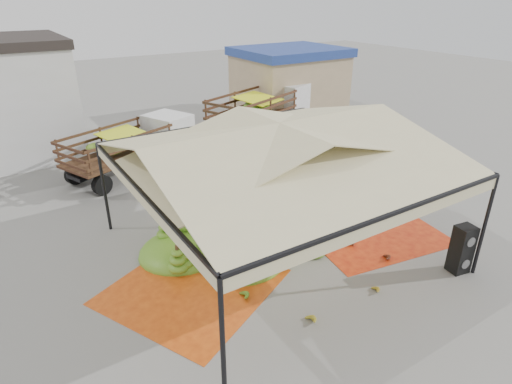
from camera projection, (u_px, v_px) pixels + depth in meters
ground at (276, 249)px, 13.25m from camera, size 90.00×90.00×0.00m
canopy_tent at (279, 148)px, 11.85m from camera, size 8.10×8.10×4.00m
building_tan at (289, 81)px, 27.15m from camera, size 6.30×5.30×4.10m
tarp_left at (193, 286)px, 11.55m from camera, size 5.37×5.28×0.01m
tarp_right at (363, 226)px, 14.54m from camera, size 4.91×5.09×0.01m
banana_heap at (238, 223)px, 13.36m from camera, size 7.42×6.69×1.33m
hand_yellow_a at (374, 289)px, 11.32m from camera, size 0.45×0.40×0.18m
hand_yellow_b at (309, 319)px, 10.26m from camera, size 0.47×0.39×0.20m
hand_red_a at (384, 256)px, 12.68m from camera, size 0.58×0.55×0.21m
hand_red_b at (349, 244)px, 13.33m from camera, size 0.42×0.35×0.18m
hand_green at (242, 295)px, 11.06m from camera, size 0.54×0.46×0.23m
hanging_bunches at (260, 177)px, 11.73m from camera, size 3.24×0.24×0.20m
speaker_stack at (462, 249)px, 11.92m from camera, size 0.58×0.53×1.43m
banana_leaves at (212, 262)px, 12.59m from camera, size 0.96×1.36×3.70m
vendor at (176, 174)px, 16.45m from camera, size 0.66×0.45×1.74m
truck_left at (136, 142)px, 18.67m from camera, size 6.30×4.18×2.05m
truck_right at (265, 106)px, 23.71m from camera, size 7.27×4.70×2.36m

